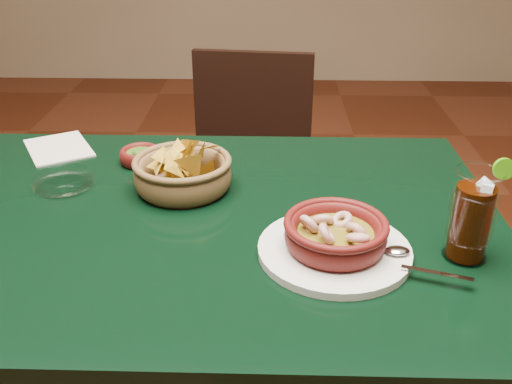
{
  "coord_description": "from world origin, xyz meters",
  "views": [
    {
      "loc": [
        0.17,
        -0.93,
        1.28
      ],
      "look_at": [
        0.14,
        -0.02,
        0.81
      ],
      "focal_mm": 40.0,
      "sensor_mm": 36.0,
      "label": 1
    }
  ],
  "objects_px": {
    "dining_table": "(185,258)",
    "dining_chair": "(248,181)",
    "cola_drink": "(472,216)",
    "chip_basket": "(183,173)",
    "shrimp_plate": "(335,238)"
  },
  "relations": [
    {
      "from": "dining_chair",
      "to": "shrimp_plate",
      "type": "xyz_separation_m",
      "value": [
        0.18,
        -0.83,
        0.31
      ]
    },
    {
      "from": "dining_table",
      "to": "cola_drink",
      "type": "bearing_deg",
      "value": -14.55
    },
    {
      "from": "dining_table",
      "to": "shrimp_plate",
      "type": "bearing_deg",
      "value": -24.59
    },
    {
      "from": "dining_table",
      "to": "dining_chair",
      "type": "bearing_deg",
      "value": 82.5
    },
    {
      "from": "shrimp_plate",
      "to": "cola_drink",
      "type": "relative_size",
      "value": 1.85
    },
    {
      "from": "dining_table",
      "to": "shrimp_plate",
      "type": "distance_m",
      "value": 0.33
    },
    {
      "from": "chip_basket",
      "to": "shrimp_plate",
      "type": "bearing_deg",
      "value": -39.01
    },
    {
      "from": "dining_table",
      "to": "chip_basket",
      "type": "bearing_deg",
      "value": 96.12
    },
    {
      "from": "cola_drink",
      "to": "chip_basket",
      "type": "bearing_deg",
      "value": 155.05
    },
    {
      "from": "cola_drink",
      "to": "dining_table",
      "type": "bearing_deg",
      "value": 165.45
    },
    {
      "from": "dining_chair",
      "to": "chip_basket",
      "type": "height_order",
      "value": "chip_basket"
    },
    {
      "from": "chip_basket",
      "to": "dining_table",
      "type": "bearing_deg",
      "value": -83.88
    },
    {
      "from": "chip_basket",
      "to": "cola_drink",
      "type": "bearing_deg",
      "value": -24.95
    },
    {
      "from": "shrimp_plate",
      "to": "chip_basket",
      "type": "xyz_separation_m",
      "value": [
        -0.29,
        0.23,
        0.01
      ]
    },
    {
      "from": "dining_table",
      "to": "dining_chair",
      "type": "distance_m",
      "value": 0.73
    }
  ]
}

